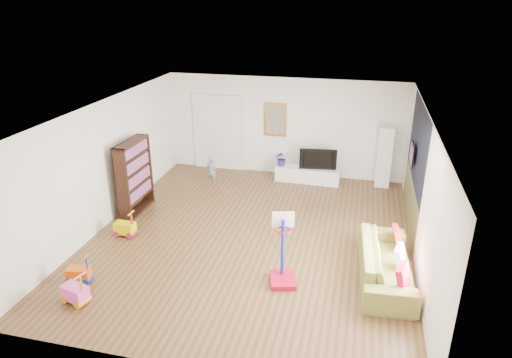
% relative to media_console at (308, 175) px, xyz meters
% --- Properties ---
extents(floor, '(6.50, 7.50, 0.00)m').
position_rel_media_console_xyz_m(floor, '(-0.75, -3.26, -0.20)').
color(floor, brown).
rests_on(floor, ground).
extents(ceiling, '(6.50, 7.50, 0.00)m').
position_rel_media_console_xyz_m(ceiling, '(-0.75, -3.26, 2.50)').
color(ceiling, white).
rests_on(ceiling, ground).
extents(wall_back, '(6.50, 0.00, 2.70)m').
position_rel_media_console_xyz_m(wall_back, '(-0.75, 0.49, 1.15)').
color(wall_back, white).
rests_on(wall_back, ground).
extents(wall_front, '(6.50, 0.00, 2.70)m').
position_rel_media_console_xyz_m(wall_front, '(-0.75, -7.01, 1.15)').
color(wall_front, silver).
rests_on(wall_front, ground).
extents(wall_left, '(0.00, 7.50, 2.70)m').
position_rel_media_console_xyz_m(wall_left, '(-4.00, -3.26, 1.15)').
color(wall_left, silver).
rests_on(wall_left, ground).
extents(wall_right, '(0.00, 7.50, 2.70)m').
position_rel_media_console_xyz_m(wall_right, '(2.50, -3.26, 1.15)').
color(wall_right, silver).
rests_on(wall_right, ground).
extents(navy_accent, '(0.01, 3.20, 1.70)m').
position_rel_media_console_xyz_m(navy_accent, '(2.49, -1.86, 1.65)').
color(navy_accent, black).
rests_on(navy_accent, wall_right).
extents(olive_wainscot, '(0.01, 3.20, 1.00)m').
position_rel_media_console_xyz_m(olive_wainscot, '(2.49, -1.86, 0.30)').
color(olive_wainscot, brown).
rests_on(olive_wainscot, wall_right).
extents(doorway, '(1.45, 0.06, 2.10)m').
position_rel_media_console_xyz_m(doorway, '(-2.65, 0.45, 0.85)').
color(doorway, white).
rests_on(doorway, ground).
extents(painting_back, '(0.62, 0.06, 0.92)m').
position_rel_media_console_xyz_m(painting_back, '(-1.00, 0.45, 1.35)').
color(painting_back, gold).
rests_on(painting_back, wall_back).
extents(artwork_right, '(0.04, 0.56, 0.46)m').
position_rel_media_console_xyz_m(artwork_right, '(2.42, -1.66, 1.35)').
color(artwork_right, '#7F3F8C').
rests_on(artwork_right, wall_right).
extents(media_console, '(1.74, 0.49, 0.40)m').
position_rel_media_console_xyz_m(media_console, '(0.00, 0.00, 0.00)').
color(media_console, white).
rests_on(media_console, ground).
extents(tall_cabinet, '(0.39, 0.39, 1.61)m').
position_rel_media_console_xyz_m(tall_cabinet, '(1.96, 0.21, 0.61)').
color(tall_cabinet, white).
rests_on(tall_cabinet, ground).
extents(bookshelf, '(0.32, 1.18, 1.72)m').
position_rel_media_console_xyz_m(bookshelf, '(-3.65, -2.71, 0.66)').
color(bookshelf, black).
rests_on(bookshelf, ground).
extents(sofa, '(1.01, 2.30, 0.66)m').
position_rel_media_console_xyz_m(sofa, '(1.95, -4.19, 0.13)').
color(sofa, olive).
rests_on(sofa, ground).
extents(basketball_hoop, '(0.57, 0.64, 1.30)m').
position_rel_media_console_xyz_m(basketball_hoop, '(0.19, -4.74, 0.45)').
color(basketball_hoop, '#A80827').
rests_on(basketball_hoop, ground).
extents(ride_on_yellow, '(0.42, 0.27, 0.56)m').
position_rel_media_console_xyz_m(ride_on_yellow, '(-3.35, -3.85, 0.08)').
color(ride_on_yellow, '#E3DE00').
rests_on(ride_on_yellow, ground).
extents(ride_on_orange, '(0.43, 0.31, 0.53)m').
position_rel_media_console_xyz_m(ride_on_orange, '(-3.33, -5.55, 0.06)').
color(ride_on_orange, '#E35105').
rests_on(ride_on_orange, ground).
extents(ride_on_pink, '(0.49, 0.37, 0.59)m').
position_rel_media_console_xyz_m(ride_on_pink, '(-3.06, -6.08, 0.09)').
color(ride_on_pink, '#EE4FB2').
rests_on(ride_on_pink, ground).
extents(child, '(0.28, 0.19, 0.76)m').
position_rel_media_console_xyz_m(child, '(-2.48, -0.72, 0.18)').
color(child, gray).
rests_on(child, ground).
extents(tv, '(0.99, 0.24, 0.57)m').
position_rel_media_console_xyz_m(tv, '(0.25, 0.04, 0.48)').
color(tv, black).
rests_on(tv, media_console).
extents(vase_plant, '(0.46, 0.42, 0.42)m').
position_rel_media_console_xyz_m(vase_plant, '(-0.71, 0.01, 0.41)').
color(vase_plant, navy).
rests_on(vase_plant, media_console).
extents(pillow_left, '(0.21, 0.41, 0.40)m').
position_rel_media_console_xyz_m(pillow_left, '(2.18, -4.86, 0.32)').
color(pillow_left, red).
rests_on(pillow_left, sofa).
extents(pillow_center, '(0.18, 0.38, 0.37)m').
position_rel_media_console_xyz_m(pillow_center, '(2.16, -4.21, 0.32)').
color(pillow_center, white).
rests_on(pillow_center, sofa).
extents(pillow_right, '(0.14, 0.40, 0.39)m').
position_rel_media_console_xyz_m(pillow_right, '(2.15, -3.54, 0.32)').
color(pillow_right, '#AB1319').
rests_on(pillow_right, sofa).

